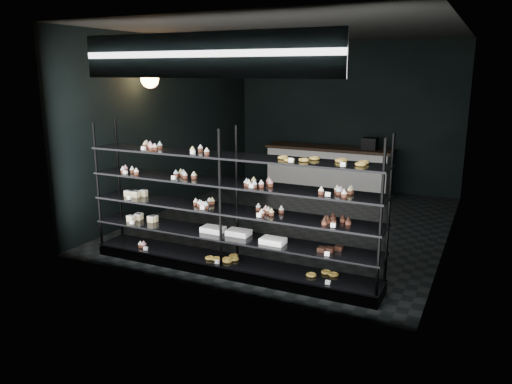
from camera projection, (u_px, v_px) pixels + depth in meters
room at (296, 131)px, 8.36m from camera, size 5.01×6.01×3.20m
display_shelf at (227, 226)px, 6.44m from camera, size 4.00×0.50×1.91m
signage at (203, 55)px, 5.53m from camera, size 3.30×0.05×0.50m
pendant_lamp at (150, 79)px, 8.19m from camera, size 0.30×0.30×0.88m
service_counter at (329, 169)px, 10.89m from camera, size 2.75×0.65×1.23m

